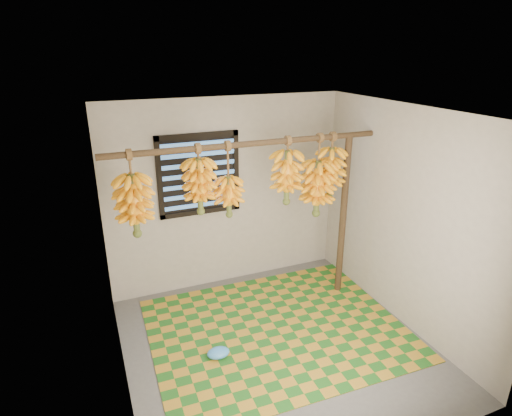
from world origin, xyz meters
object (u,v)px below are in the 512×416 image
banana_bunch_b (200,186)px  banana_bunch_d (287,177)px  banana_bunch_c (229,196)px  plastic_bag (218,353)px  woven_mat (277,329)px  banana_bunch_f (331,173)px  banana_bunch_a (134,205)px  banana_bunch_e (317,188)px  support_post (343,218)px

banana_bunch_b → banana_bunch_d: bearing=0.0°
banana_bunch_c → plastic_bag: bearing=-119.9°
plastic_bag → banana_bunch_c: size_ratio=0.29×
woven_mat → banana_bunch_f: bearing=27.5°
plastic_bag → banana_bunch_d: bearing=31.6°
woven_mat → plastic_bag: 0.76m
woven_mat → banana_bunch_f: size_ratio=3.57×
banana_bunch_a → banana_bunch_d: bearing=0.0°
plastic_bag → banana_bunch_f: 2.30m
banana_bunch_b → banana_bunch_d: size_ratio=0.96×
plastic_bag → banana_bunch_a: 1.69m
plastic_bag → banana_bunch_e: size_ratio=0.24×
woven_mat → banana_bunch_c: bearing=129.6°
banana_bunch_a → banana_bunch_e: bearing=0.0°
banana_bunch_b → support_post: bearing=0.0°
banana_bunch_d → support_post: bearing=0.0°
banana_bunch_d → woven_mat: bearing=-124.1°
support_post → plastic_bag: bearing=-160.6°
woven_mat → banana_bunch_d: banana_bunch_d is taller
woven_mat → plastic_bag: plastic_bag is taller
support_post → banana_bunch_d: 0.97m
support_post → plastic_bag: 2.14m
banana_bunch_b → woven_mat: bearing=-33.4°
plastic_bag → banana_bunch_b: (0.06, 0.64, 1.55)m
banana_bunch_d → banana_bunch_e: (0.39, 0.00, -0.18)m
support_post → plastic_bag: (-1.81, -0.64, -0.94)m
banana_bunch_d → banana_bunch_e: bearing=0.0°
banana_bunch_a → banana_bunch_f: 2.19m
banana_bunch_a → plastic_bag: bearing=-47.2°
banana_bunch_d → banana_bunch_f: (0.56, -0.00, -0.01)m
banana_bunch_b → banana_bunch_f: bearing=0.0°
support_post → banana_bunch_e: banana_bunch_e is taller
banana_bunch_c → banana_bunch_f: bearing=-0.0°
banana_bunch_a → banana_bunch_b: (0.65, 0.00, 0.11)m
banana_bunch_e → banana_bunch_f: size_ratio=1.26×
banana_bunch_b → banana_bunch_d: 0.98m
woven_mat → banana_bunch_f: (0.86, 0.45, 1.58)m
banana_bunch_d → banana_bunch_c: bearing=180.0°
banana_bunch_c → banana_bunch_e: size_ratio=0.85×
banana_bunch_f → banana_bunch_d: bearing=180.0°
support_post → woven_mat: (-1.08, -0.45, -0.99)m
banana_bunch_b → banana_bunch_c: size_ratio=0.90×
plastic_bag → banana_bunch_a: bearing=132.8°
banana_bunch_b → banana_bunch_c: same height
support_post → banana_bunch_a: banana_bunch_a is taller
banana_bunch_c → banana_bunch_f: (1.23, -0.00, 0.12)m
banana_bunch_a → banana_bunch_d: (1.63, 0.00, 0.09)m
woven_mat → banana_bunch_a: size_ratio=3.13×
banana_bunch_d → plastic_bag: bearing=-148.4°
banana_bunch_d → banana_bunch_f: same height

